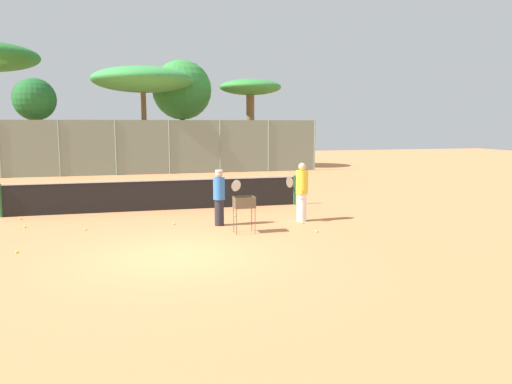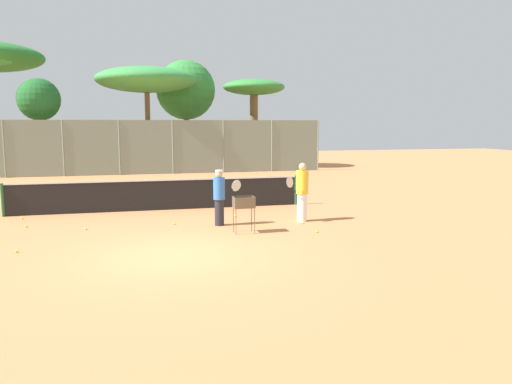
{
  "view_description": "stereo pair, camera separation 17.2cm",
  "coord_description": "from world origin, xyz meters",
  "views": [
    {
      "loc": [
        -1.08,
        -10.97,
        2.95
      ],
      "look_at": [
        2.54,
        2.71,
        1.0
      ],
      "focal_mm": 35.0,
      "sensor_mm": 36.0,
      "label": 1
    },
    {
      "loc": [
        -0.91,
        -11.01,
        2.95
      ],
      "look_at": [
        2.54,
        2.71,
        1.0
      ],
      "focal_mm": 35.0,
      "sensor_mm": 36.0,
      "label": 2
    }
  ],
  "objects": [
    {
      "name": "tennis_ball_1",
      "position": [
        3.94,
        1.49,
        0.03
      ],
      "size": [
        0.07,
        0.07,
        0.07
      ],
      "primitive_type": "sphere",
      "color": "#D1E54C",
      "rests_on": "ground_plane"
    },
    {
      "name": "player_red_cap",
      "position": [
        4.08,
        3.1,
        0.91
      ],
      "size": [
        0.85,
        0.55,
        1.78
      ],
      "rotation": [
        0.0,
        0.0,
        3.64
      ],
      "color": "white",
      "rests_on": "ground_plane"
    },
    {
      "name": "parked_car",
      "position": [
        2.65,
        23.63,
        0.66
      ],
      "size": [
        4.2,
        1.7,
        1.6
      ],
      "color": "white",
      "rests_on": "ground_plane"
    },
    {
      "name": "tennis_ball_0",
      "position": [
        -3.88,
        4.15,
        0.03
      ],
      "size": [
        0.07,
        0.07,
        0.07
      ],
      "primitive_type": "sphere",
      "color": "#D1E54C",
      "rests_on": "ground_plane"
    },
    {
      "name": "tennis_ball_3",
      "position": [
        2.27,
        4.33,
        0.03
      ],
      "size": [
        0.07,
        0.07,
        0.07
      ],
      "primitive_type": "sphere",
      "color": "#D1E54C",
      "rests_on": "ground_plane"
    },
    {
      "name": "tennis_ball_5",
      "position": [
        -4.24,
        5.5,
        0.03
      ],
      "size": [
        0.07,
        0.07,
        0.07
      ],
      "primitive_type": "sphere",
      "color": "#D1E54C",
      "rests_on": "ground_plane"
    },
    {
      "name": "tennis_ball_6",
      "position": [
        -3.53,
        1.18,
        0.03
      ],
      "size": [
        0.07,
        0.07,
        0.07
      ],
      "primitive_type": "sphere",
      "color": "#D1E54C",
      "rests_on": "ground_plane"
    },
    {
      "name": "tree_1",
      "position": [
        7.2,
        21.79,
        5.13
      ],
      "size": [
        4.11,
        4.11,
        5.86
      ],
      "color": "brown",
      "rests_on": "ground_plane"
    },
    {
      "name": "ground_plane",
      "position": [
        0.0,
        0.0,
        0.0
      ],
      "size": [
        80.0,
        80.0,
        0.0
      ],
      "primitive_type": "plane",
      "color": "#D37F4C"
    },
    {
      "name": "back_fence",
      "position": [
        0.0,
        18.68,
        1.57
      ],
      "size": [
        21.3,
        0.08,
        3.15
      ],
      "color": "gray",
      "rests_on": "ground_plane"
    },
    {
      "name": "tree_3",
      "position": [
        -5.93,
        20.31,
        4.28
      ],
      "size": [
        2.42,
        2.42,
        5.53
      ],
      "color": "brown",
      "rests_on": "ground_plane"
    },
    {
      "name": "tree_0",
      "position": [
        2.93,
        24.04,
        5.21
      ],
      "size": [
        4.05,
        4.05,
        7.26
      ],
      "color": "brown",
      "rests_on": "ground_plane"
    },
    {
      "name": "tennis_ball_7",
      "position": [
        3.98,
        2.7,
        0.03
      ],
      "size": [
        0.07,
        0.07,
        0.07
      ],
      "primitive_type": "sphere",
      "color": "#D1E54C",
      "rests_on": "ground_plane"
    },
    {
      "name": "player_white_outfit",
      "position": [
        1.55,
        3.09,
        0.84
      ],
      "size": [
        0.88,
        0.34,
        1.62
      ],
      "rotation": [
        0.0,
        0.0,
        0.12
      ],
      "color": "#26262D",
      "rests_on": "ground_plane"
    },
    {
      "name": "tennis_ball_4",
      "position": [
        -2.19,
        3.4,
        0.03
      ],
      "size": [
        0.07,
        0.07,
        0.07
      ],
      "primitive_type": "sphere",
      "color": "#D1E54C",
      "rests_on": "ground_plane"
    },
    {
      "name": "tennis_ball_2",
      "position": [
        0.26,
        3.52,
        0.03
      ],
      "size": [
        0.07,
        0.07,
        0.07
      ],
      "primitive_type": "sphere",
      "color": "#D1E54C",
      "rests_on": "ground_plane"
    },
    {
      "name": "ball_cart",
      "position": [
        2.0,
        1.93,
        0.76
      ],
      "size": [
        0.56,
        0.41,
        1.0
      ],
      "color": "brown",
      "rests_on": "ground_plane"
    },
    {
      "name": "tennis_net",
      "position": [
        0.0,
        6.13,
        0.56
      ],
      "size": [
        9.92,
        0.1,
        1.07
      ],
      "color": "#26592D",
      "rests_on": "ground_plane"
    },
    {
      "name": "tree_2",
      "position": [
        0.22,
        21.47,
        5.63
      ],
      "size": [
        6.31,
        6.31,
        6.45
      ],
      "color": "brown",
      "rests_on": "ground_plane"
    }
  ]
}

